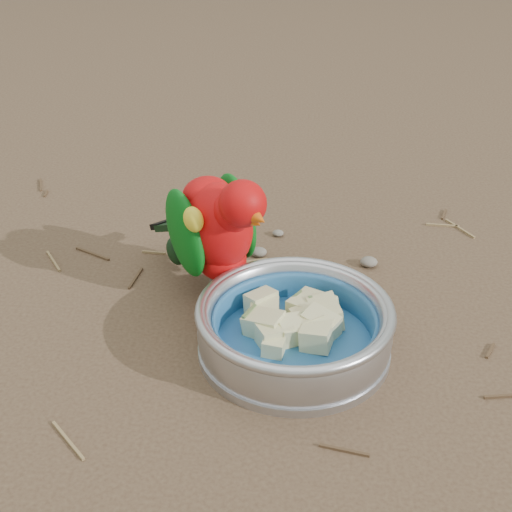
# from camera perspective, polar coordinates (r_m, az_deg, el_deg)

# --- Properties ---
(ground) EXTENTS (60.00, 60.00, 0.00)m
(ground) POSITION_cam_1_polar(r_m,az_deg,el_deg) (0.80, -2.89, -8.35)
(ground) COLOR brown
(food_bowl) EXTENTS (0.21, 0.21, 0.02)m
(food_bowl) POSITION_cam_1_polar(r_m,az_deg,el_deg) (0.80, 3.05, -7.18)
(food_bowl) COLOR #B2B2BA
(food_bowl) RESTS_ON ground
(bowl_wall) EXTENTS (0.21, 0.21, 0.04)m
(bowl_wall) POSITION_cam_1_polar(r_m,az_deg,el_deg) (0.79, 3.11, -5.46)
(bowl_wall) COLOR #B2B2BA
(bowl_wall) RESTS_ON food_bowl
(fruit_wedges) EXTENTS (0.13, 0.13, 0.03)m
(fruit_wedges) POSITION_cam_1_polar(r_m,az_deg,el_deg) (0.79, 3.09, -5.87)
(fruit_wedges) COLOR beige
(fruit_wedges) RESTS_ON food_bowl
(lory_parrot) EXTENTS (0.21, 0.23, 0.17)m
(lory_parrot) POSITION_cam_1_polar(r_m,az_deg,el_deg) (0.86, -3.06, 1.53)
(lory_parrot) COLOR #BA080A
(lory_parrot) RESTS_ON ground
(ground_debris) EXTENTS (0.90, 0.80, 0.01)m
(ground_debris) POSITION_cam_1_polar(r_m,az_deg,el_deg) (0.80, -3.65, -7.84)
(ground_debris) COLOR olive
(ground_debris) RESTS_ON ground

